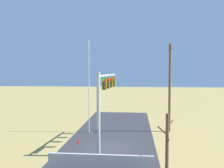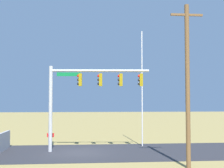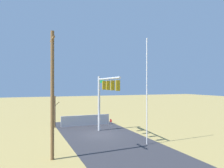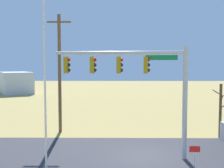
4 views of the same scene
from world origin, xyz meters
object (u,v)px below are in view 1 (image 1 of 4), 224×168
object	(u,v)px
utility_pole	(170,86)
bare_tree	(167,146)
signal_mast	(105,92)
open_sign	(78,144)
flagpole	(89,86)

from	to	relation	value
utility_pole	bare_tree	bearing A→B (deg)	-8.10
signal_mast	utility_pole	size ratio (longest dim) A/B	0.81
bare_tree	open_sign	bearing A→B (deg)	-120.53
utility_pole	open_sign	bearing A→B (deg)	-42.98
flagpole	open_sign	distance (m)	8.58
signal_mast	bare_tree	world-z (taller)	signal_mast
flagpole	open_sign	world-z (taller)	flagpole
utility_pole	bare_tree	distance (m)	12.71
bare_tree	open_sign	world-z (taller)	bare_tree
utility_pole	bare_tree	world-z (taller)	utility_pole
flagpole	bare_tree	xyz separation A→B (m)	(11.26, 6.81, -2.81)
flagpole	utility_pole	xyz separation A→B (m)	(-1.00, 8.56, -0.00)
bare_tree	flagpole	bearing A→B (deg)	-148.83
signal_mast	open_sign	bearing A→B (deg)	-33.69
signal_mast	open_sign	xyz separation A→B (m)	(2.65, -1.76, -3.81)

